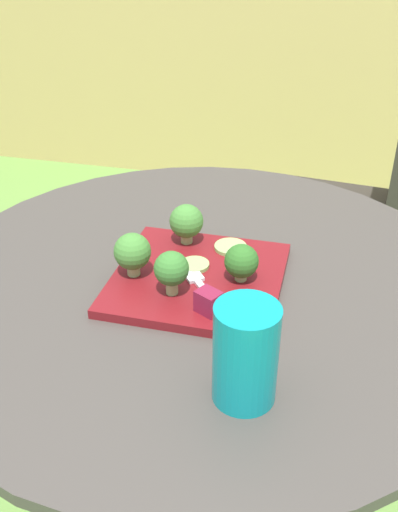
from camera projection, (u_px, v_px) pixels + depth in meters
name	position (u px, v px, depth m)	size (l,w,h in m)	color
bamboo_fence	(311.00, 34.00, 2.59)	(8.00, 0.08, 1.44)	tan
patio_table	(201.00, 407.00, 1.03)	(0.85, 0.85, 0.74)	#423D38
patio_chair	(354.00, 190.00, 1.64)	(0.48, 0.48, 0.90)	#332D28
salad_plate	(197.00, 278.00, 0.87)	(0.25, 0.25, 0.01)	maroon
drinking_glass	(245.00, 359.00, 0.64)	(0.07, 0.07, 0.12)	#0F8C93
fork	(202.00, 287.00, 0.83)	(0.11, 0.13, 0.00)	silver
broccoli_floret_0	(171.00, 269.00, 0.80)	(0.05, 0.05, 0.07)	#99B770
broccoli_floret_1	(241.00, 262.00, 0.83)	(0.05, 0.05, 0.06)	#99B770
broccoli_floret_2	(186.00, 222.00, 0.92)	(0.05, 0.05, 0.07)	#99B770
broccoli_floret_3	(132.00, 252.00, 0.84)	(0.05, 0.05, 0.07)	#99B770
cucumber_slice_0	(231.00, 247.00, 0.92)	(0.05, 0.05, 0.01)	#8EB766
cucumber_slice_1	(195.00, 265.00, 0.88)	(0.04, 0.04, 0.01)	#8EB766
beet_chunk_0	(208.00, 302.00, 0.78)	(0.03, 0.03, 0.03)	maroon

